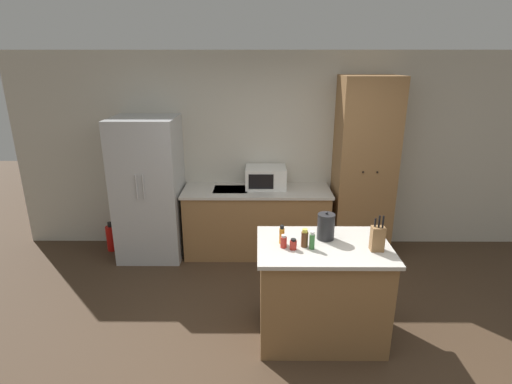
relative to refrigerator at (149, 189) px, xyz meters
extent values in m
plane|color=#423021|center=(1.75, -1.93, -0.91)|extent=(14.00, 14.00, 0.00)
cube|color=beige|center=(1.75, 0.40, 0.39)|extent=(7.20, 0.06, 2.60)
cube|color=#B7BABC|center=(0.00, 0.00, 0.00)|extent=(0.80, 0.73, 1.82)
cylinder|color=silver|center=(-0.04, -0.38, 0.15)|extent=(0.02, 0.02, 0.30)
cylinder|color=silver|center=(0.04, -0.38, 0.15)|extent=(0.02, 0.02, 0.30)
cube|color=olive|center=(1.38, 0.05, -0.48)|extent=(1.87, 0.63, 0.86)
cube|color=beige|center=(1.38, 0.05, -0.04)|extent=(1.91, 0.67, 0.03)
cube|color=#9EA0A3|center=(1.04, 0.05, -0.03)|extent=(0.44, 0.34, 0.01)
cube|color=olive|center=(2.74, 0.07, 0.24)|extent=(0.71, 0.58, 2.31)
sphere|color=black|center=(2.66, -0.23, 0.29)|extent=(0.02, 0.02, 0.02)
sphere|color=black|center=(2.83, -0.23, 0.29)|extent=(0.02, 0.02, 0.02)
cube|color=olive|center=(1.98, -1.66, -0.46)|extent=(1.11, 0.74, 0.90)
cube|color=beige|center=(1.98, -1.66, 0.01)|extent=(1.17, 0.80, 0.03)
cube|color=white|center=(1.50, 0.15, 0.12)|extent=(0.52, 0.40, 0.27)
cube|color=black|center=(1.43, -0.06, 0.12)|extent=(0.31, 0.01, 0.19)
cube|color=olive|center=(2.41, -1.76, 0.13)|extent=(0.11, 0.09, 0.22)
cylinder|color=black|center=(2.38, -1.75, 0.28)|extent=(0.02, 0.02, 0.08)
cylinder|color=black|center=(2.41, -1.77, 0.29)|extent=(0.02, 0.02, 0.10)
cylinder|color=black|center=(2.44, -1.78, 0.30)|extent=(0.02, 0.02, 0.11)
cylinder|color=#337033|center=(1.86, -1.74, 0.09)|extent=(0.05, 0.05, 0.13)
cylinder|color=silver|center=(1.86, -1.74, 0.17)|extent=(0.04, 0.04, 0.03)
cylinder|color=orange|center=(1.61, -1.63, 0.10)|extent=(0.05, 0.05, 0.14)
cylinder|color=black|center=(1.61, -1.63, 0.18)|extent=(0.03, 0.03, 0.03)
cylinder|color=#563319|center=(1.80, -1.69, 0.09)|extent=(0.06, 0.06, 0.14)
cylinder|color=#E5DB4C|center=(1.80, -1.69, 0.18)|extent=(0.05, 0.05, 0.03)
cylinder|color=#B2281E|center=(1.70, -1.75, 0.07)|extent=(0.06, 0.06, 0.08)
cylinder|color=black|center=(1.70, -1.75, 0.12)|extent=(0.04, 0.04, 0.02)
cylinder|color=#B2281E|center=(1.62, -1.71, 0.08)|extent=(0.06, 0.06, 0.10)
cylinder|color=silver|center=(1.62, -1.71, 0.13)|extent=(0.04, 0.04, 0.02)
cylinder|color=#232326|center=(2.01, -1.53, 0.15)|extent=(0.16, 0.16, 0.24)
sphere|color=#262628|center=(2.01, -1.53, 0.28)|extent=(0.02, 0.02, 0.02)
cylinder|color=red|center=(-0.60, 0.09, -0.74)|extent=(0.13, 0.13, 0.35)
cylinder|color=black|center=(-0.60, 0.09, -0.54)|extent=(0.06, 0.06, 0.06)
camera|label=1|loc=(1.39, -4.85, 1.59)|focal=28.00mm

